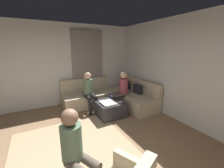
# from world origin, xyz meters

# --- Properties ---
(ground_plane) EXTENTS (6.00, 6.00, 0.10)m
(ground_plane) POSITION_xyz_m (0.00, 0.00, -0.05)
(ground_plane) COLOR #8C6B4C
(wall_back) EXTENTS (6.00, 0.12, 2.70)m
(wall_back) POSITION_xyz_m (0.00, 2.94, 1.35)
(wall_back) COLOR silver
(wall_back) RESTS_ON ground_plane
(wall_left) EXTENTS (0.12, 6.00, 2.70)m
(wall_left) POSITION_xyz_m (-2.94, 0.00, 1.35)
(wall_left) COLOR silver
(wall_left) RESTS_ON ground_plane
(curtain_panel) EXTENTS (0.06, 1.10, 2.50)m
(curtain_panel) POSITION_xyz_m (-2.84, 1.30, 1.25)
(curtain_panel) COLOR gray
(curtain_panel) RESTS_ON ground_plane
(area_rug) EXTENTS (2.60, 2.20, 0.01)m
(area_rug) POSITION_xyz_m (-0.20, 0.10, 0.01)
(area_rug) COLOR tan
(area_rug) RESTS_ON ground_plane
(sectional_couch) EXTENTS (2.10, 2.55, 0.87)m
(sectional_couch) POSITION_xyz_m (-2.08, 1.88, 0.28)
(sectional_couch) COLOR #C6B593
(sectional_couch) RESTS_ON ground_plane
(ottoman) EXTENTS (0.76, 0.76, 0.42)m
(ottoman) POSITION_xyz_m (-1.34, 1.41, 0.21)
(ottoman) COLOR #333338
(ottoman) RESTS_ON ground_plane
(folded_blanket) EXTENTS (0.44, 0.36, 0.04)m
(folded_blanket) POSITION_xyz_m (-1.24, 1.29, 0.44)
(folded_blanket) COLOR white
(folded_blanket) RESTS_ON ottoman
(coffee_mug) EXTENTS (0.08, 0.08, 0.10)m
(coffee_mug) POSITION_xyz_m (-1.56, 1.59, 0.47)
(coffee_mug) COLOR #334C72
(coffee_mug) RESTS_ON ottoman
(game_remote) EXTENTS (0.05, 0.15, 0.02)m
(game_remote) POSITION_xyz_m (-1.16, 1.63, 0.43)
(game_remote) COLOR white
(game_remote) RESTS_ON ottoman
(person_on_couch_back) EXTENTS (0.30, 0.60, 1.20)m
(person_on_couch_back) POSITION_xyz_m (-1.61, 1.93, 0.66)
(person_on_couch_back) COLOR brown
(person_on_couch_back) RESTS_ON ground_plane
(person_on_couch_side) EXTENTS (0.60, 0.30, 1.20)m
(person_on_couch_side) POSITION_xyz_m (-1.93, 1.01, 0.66)
(person_on_couch_side) COLOR black
(person_on_couch_side) RESTS_ON ground_plane
(person_on_armchair) EXTENTS (0.60, 0.45, 1.18)m
(person_on_armchair) POSITION_xyz_m (0.47, -0.02, 0.64)
(person_on_armchair) COLOR brown
(person_on_armchair) RESTS_ON ground_plane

